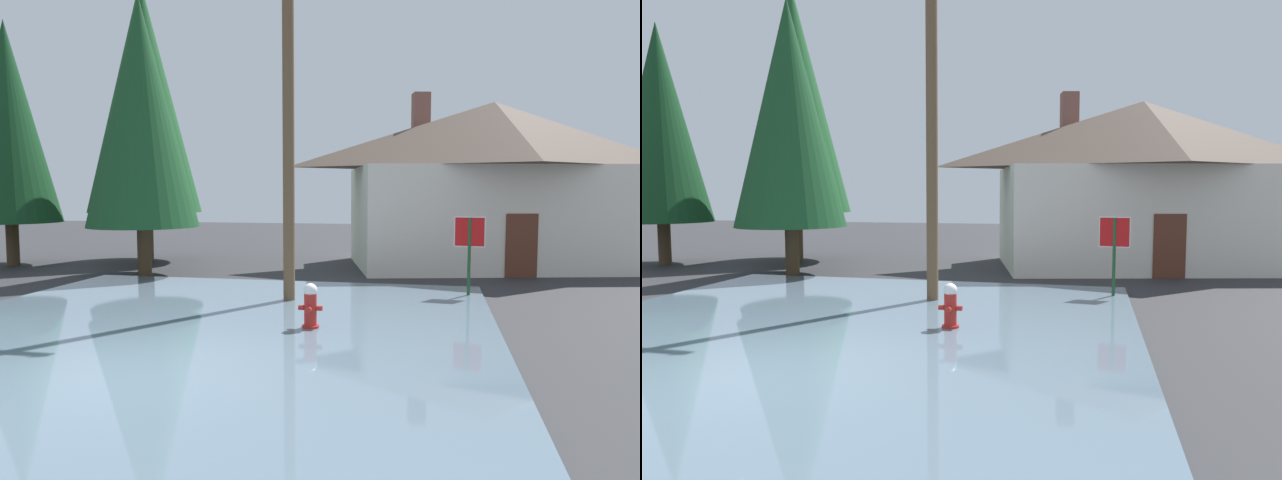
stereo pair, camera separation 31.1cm
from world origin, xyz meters
TOP-DOWN VIEW (x-y plane):
  - ground_plane at (0.00, 0.00)m, footprint 80.00×80.00m
  - flood_puddle at (-0.08, 2.50)m, footprint 11.43×12.59m
  - lane_stop_bar at (0.26, -1.96)m, footprint 3.07×0.44m
  - fire_hydrant at (2.08, 3.23)m, footprint 0.46×0.40m
  - utility_pole at (0.97, 5.90)m, footprint 1.60×0.28m
  - stop_sign_far at (5.27, 7.42)m, footprint 0.76×0.12m
  - house at (6.41, 13.84)m, footprint 11.47×8.20m
  - pine_tree_tall_left at (-6.49, 12.81)m, footprint 4.22×4.22m
  - pine_tree_mid_left at (-10.62, 10.67)m, footprint 3.50×3.50m
  - pine_tree_short_left at (-4.66, 9.27)m, footprint 3.48×3.48m

SIDE VIEW (x-z plane):
  - ground_plane at x=0.00m, z-range -0.10..0.00m
  - lane_stop_bar at x=0.26m, z-range 0.00..0.01m
  - flood_puddle at x=-0.08m, z-range 0.00..0.06m
  - fire_hydrant at x=2.08m, z-range -0.01..0.92m
  - stop_sign_far at x=5.27m, z-range 0.43..2.48m
  - house at x=6.41m, z-range -0.12..6.17m
  - utility_pole at x=0.97m, z-range 0.18..9.18m
  - pine_tree_short_left at x=-4.66m, z-range 0.77..9.47m
  - pine_tree_mid_left at x=-10.62m, z-range 0.77..9.52m
  - pine_tree_tall_left at x=-6.49m, z-range 0.93..11.49m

